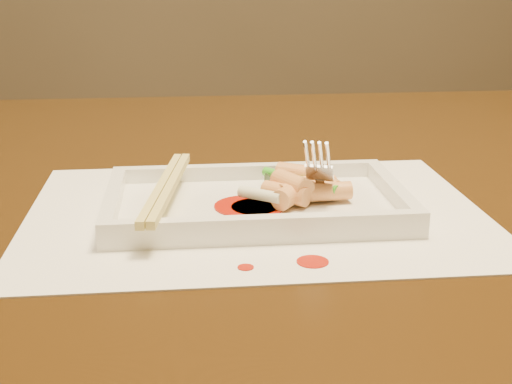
{
  "coord_description": "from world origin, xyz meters",
  "views": [
    {
      "loc": [
        -0.08,
        -0.71,
        0.96
      ],
      "look_at": [
        -0.02,
        -0.12,
        0.77
      ],
      "focal_mm": 50.0,
      "sensor_mm": 36.0,
      "label": 1
    }
  ],
  "objects": [
    {
      "name": "rice_cake_4",
      "position": [
        0.01,
        -0.13,
        0.77
      ],
      "size": [
        0.04,
        0.05,
        0.02
      ],
      "primitive_type": "cylinder",
      "rotation": [
        1.57,
        0.0,
        2.5
      ],
      "color": "#EFB86F",
      "rests_on": "plate_base"
    },
    {
      "name": "plate_base",
      "position": [
        -0.02,
        -0.12,
        0.76
      ],
      "size": [
        0.26,
        0.16,
        0.01
      ],
      "primitive_type": "cube",
      "color": "white",
      "rests_on": "placemat"
    },
    {
      "name": "rice_cake_0",
      "position": [
        0.04,
        -0.11,
        0.77
      ],
      "size": [
        0.03,
        0.05,
        0.02
      ],
      "primitive_type": "cylinder",
      "rotation": [
        1.57,
        0.0,
        0.23
      ],
      "color": "#EFB86F",
      "rests_on": "plate_base"
    },
    {
      "name": "rice_cake_1",
      "position": [
        0.02,
        -0.12,
        0.77
      ],
      "size": [
        0.05,
        0.03,
        0.02
      ],
      "primitive_type": "cylinder",
      "rotation": [
        1.57,
        0.0,
        1.96
      ],
      "color": "#EFB86F",
      "rests_on": "plate_base"
    },
    {
      "name": "sauce_blob_1",
      "position": [
        -0.03,
        -0.13,
        0.76
      ],
      "size": [
        0.06,
        0.06,
        0.0
      ],
      "primitive_type": "cylinder",
      "color": "#AD1405",
      "rests_on": "plate_base"
    },
    {
      "name": "scallion_green",
      "position": [
        0.02,
        -0.1,
        0.77
      ],
      "size": [
        0.06,
        0.07,
        0.01
      ],
      "primitive_type": "cylinder",
      "rotation": [
        1.57,
        0.0,
        0.71
      ],
      "color": "green",
      "rests_on": "plate_base"
    },
    {
      "name": "rice_cake_7",
      "position": [
        0.03,
        -0.12,
        0.77
      ],
      "size": [
        0.05,
        0.04,
        0.02
      ],
      "primitive_type": "cylinder",
      "rotation": [
        1.57,
        0.0,
        2.2
      ],
      "color": "#EFB86F",
      "rests_on": "plate_base"
    },
    {
      "name": "plate_rim_far",
      "position": [
        -0.02,
        -0.05,
        0.77
      ],
      "size": [
        0.26,
        0.01,
        0.01
      ],
      "primitive_type": "cube",
      "color": "white",
      "rests_on": "plate_base"
    },
    {
      "name": "plate_rim_near",
      "position": [
        -0.02,
        -0.2,
        0.77
      ],
      "size": [
        0.26,
        0.01,
        0.01
      ],
      "primitive_type": "cube",
      "color": "white",
      "rests_on": "plate_base"
    },
    {
      "name": "sauce_splatter_b",
      "position": [
        -0.04,
        -0.24,
        0.75
      ],
      "size": [
        0.01,
        0.01,
        0.0
      ],
      "primitive_type": "cylinder",
      "color": "#AD1405",
      "rests_on": "placemat"
    },
    {
      "name": "rice_cake_2",
      "position": [
        0.02,
        -0.09,
        0.78
      ],
      "size": [
        0.04,
        0.04,
        0.02
      ],
      "primitive_type": "cylinder",
      "rotation": [
        1.57,
        0.0,
        1.01
      ],
      "color": "#EFB86F",
      "rests_on": "plate_base"
    },
    {
      "name": "chopstick_b",
      "position": [
        -0.1,
        -0.12,
        0.78
      ],
      "size": [
        0.04,
        0.19,
        0.01
      ],
      "primitive_type": "cube",
      "rotation": [
        0.0,
        0.0,
        -0.15
      ],
      "color": "#D5C56A",
      "rests_on": "plate_rim_near"
    },
    {
      "name": "rice_cake_3",
      "position": [
        0.0,
        -0.13,
        0.77
      ],
      "size": [
        0.04,
        0.04,
        0.02
      ],
      "primitive_type": "cylinder",
      "rotation": [
        1.57,
        0.0,
        0.88
      ],
      "color": "#EFB86F",
      "rests_on": "plate_base"
    },
    {
      "name": "sauce_blob_0",
      "position": [
        -0.02,
        -0.14,
        0.76
      ],
      "size": [
        0.05,
        0.05,
        0.0
      ],
      "primitive_type": "cylinder",
      "color": "#AD1405",
      "rests_on": "plate_base"
    },
    {
      "name": "plate_rim_right",
      "position": [
        0.1,
        -0.12,
        0.77
      ],
      "size": [
        0.01,
        0.14,
        0.01
      ],
      "primitive_type": "cube",
      "color": "white",
      "rests_on": "plate_base"
    },
    {
      "name": "veg_piece",
      "position": [
        0.01,
        -0.08,
        0.77
      ],
      "size": [
        0.04,
        0.04,
        0.01
      ],
      "primitive_type": "cube",
      "rotation": [
        0.0,
        0.0,
        0.29
      ],
      "color": "black",
      "rests_on": "plate_base"
    },
    {
      "name": "placemat",
      "position": [
        -0.02,
        -0.12,
        0.75
      ],
      "size": [
        0.4,
        0.3,
        0.0
      ],
      "primitive_type": "cube",
      "color": "white",
      "rests_on": "table"
    },
    {
      "name": "scallion_white",
      "position": [
        -0.02,
        -0.14,
        0.77
      ],
      "size": [
        0.04,
        0.03,
        0.01
      ],
      "primitive_type": "cylinder",
      "rotation": [
        1.57,
        0.0,
        0.94
      ],
      "color": "#EAEACC",
      "rests_on": "plate_base"
    },
    {
      "name": "plate_rim_left",
      "position": [
        -0.15,
        -0.12,
        0.77
      ],
      "size": [
        0.01,
        0.14,
        0.01
      ],
      "primitive_type": "cube",
      "color": "white",
      "rests_on": "plate_base"
    },
    {
      "name": "table",
      "position": [
        0.0,
        0.0,
        0.65
      ],
      "size": [
        1.4,
        0.9,
        0.75
      ],
      "color": "black",
      "rests_on": "ground"
    },
    {
      "name": "chopstick_a",
      "position": [
        -0.1,
        -0.12,
        0.78
      ],
      "size": [
        0.04,
        0.19,
        0.01
      ],
      "primitive_type": "cube",
      "rotation": [
        0.0,
        0.0,
        -0.15
      ],
      "color": "#D5C56A",
      "rests_on": "plate_rim_near"
    },
    {
      "name": "fork",
      "position": [
        0.05,
        -0.1,
        0.83
      ],
      "size": [
        0.09,
        0.1,
        0.14
      ],
      "primitive_type": null,
      "color": "silver",
      "rests_on": "plate_base"
    },
    {
      "name": "sauce_splatter_a",
      "position": [
        0.01,
        -0.24,
        0.75
      ],
      "size": [
        0.02,
        0.02,
        0.0
      ],
      "primitive_type": "cylinder",
      "color": "#AD1405",
      "rests_on": "placemat"
    },
    {
      "name": "rice_cake_6",
      "position": [
        0.04,
        -0.13,
        0.77
      ],
      "size": [
        0.05,
        0.02,
        0.02
      ],
      "primitive_type": "cylinder",
      "rotation": [
        1.57,
        0.0,
        1.65
      ],
      "color": "#EFB86F",
      "rests_on": "plate_base"
    },
    {
      "name": "rice_cake_5",
      "position": [
        0.01,
        -0.12,
        0.78
      ],
      "size": [
        0.04,
        0.04,
        0.02
      ],
      "primitive_type": "cylinder",
      "rotation": [
        1.57,
        0.0,
        0.5
      ],
      "color": "#EFB86F",
      "rests_on": "plate_base"
    }
  ]
}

